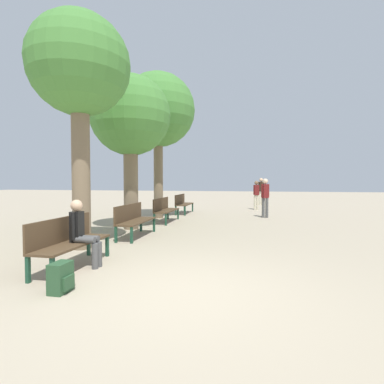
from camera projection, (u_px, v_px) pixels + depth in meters
name	position (u px, v px, depth m)	size (l,w,h in m)	color
ground_plane	(180.00, 291.00, 4.36)	(80.00, 80.00, 0.00)	tan
bench_row_0	(68.00, 239.00, 5.51)	(0.52, 1.86, 0.92)	#4C3823
bench_row_1	(133.00, 218.00, 8.53)	(0.52, 1.86, 0.92)	#4C3823
bench_row_2	(164.00, 208.00, 11.55)	(0.52, 1.86, 0.92)	#4C3823
bench_row_3	(183.00, 202.00, 14.57)	(0.52, 1.86, 0.92)	#4C3823
tree_row_0	(80.00, 70.00, 6.90)	(2.33, 2.33, 5.44)	#7A664C
tree_row_1	(130.00, 118.00, 9.79)	(2.63, 2.63, 5.06)	#7A664C
tree_row_2	(158.00, 111.00, 12.64)	(3.12, 3.12, 6.15)	#7A664C
person_seated	(82.00, 231.00, 5.54)	(0.57, 0.32, 1.25)	#4C4C4C
backpack	(61.00, 278.00, 4.29)	(0.26, 0.34, 0.43)	#284C2D
pedestrian_near	(265.00, 195.00, 12.86)	(0.34, 0.28, 1.69)	#4C4C4C
pedestrian_mid	(261.00, 190.00, 19.47)	(0.36, 0.29, 1.76)	beige
pedestrian_far	(256.00, 193.00, 16.33)	(0.32, 0.22, 1.58)	beige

